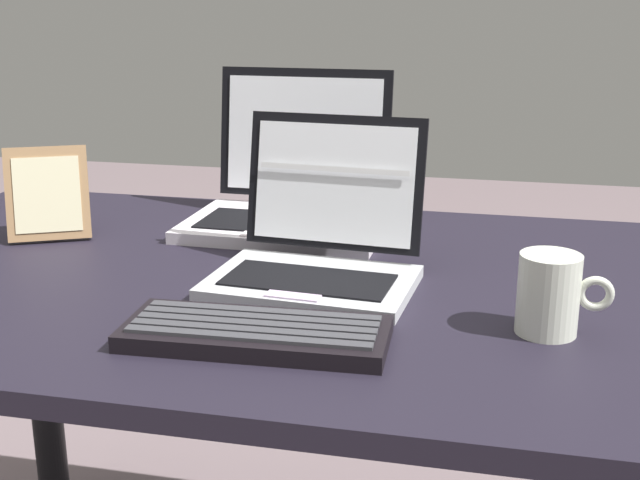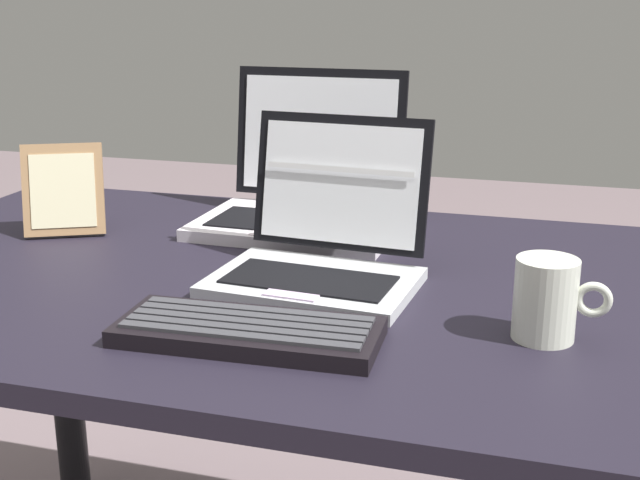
# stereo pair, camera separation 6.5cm
# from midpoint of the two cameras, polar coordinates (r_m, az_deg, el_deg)

# --- Properties ---
(desk) EXTENTS (1.54, 0.83, 0.72)m
(desk) POSITION_cam_midpoint_polar(r_m,az_deg,el_deg) (1.22, -0.61, -7.23)
(desk) COLOR black
(desk) RESTS_ON ground
(laptop_front) EXTENTS (0.29, 0.25, 0.22)m
(laptop_front) POSITION_cam_midpoint_polar(r_m,az_deg,el_deg) (1.16, -1.68, -0.69)
(laptop_front) COLOR #B4B7BB
(laptop_front) RESTS_ON desk
(laptop_rear) EXTENTS (0.34, 0.28, 0.26)m
(laptop_rear) POSITION_cam_midpoint_polar(r_m,az_deg,el_deg) (1.44, -3.31, 2.99)
(laptop_rear) COLOR silver
(laptop_rear) RESTS_ON desk
(external_keyboard) EXTENTS (0.32, 0.14, 0.03)m
(external_keyboard) POSITION_cam_midpoint_polar(r_m,az_deg,el_deg) (0.98, -6.36, -6.39)
(external_keyboard) COLOR black
(external_keyboard) RESTS_ON desk
(photo_frame) EXTENTS (0.14, 0.11, 0.15)m
(photo_frame) POSITION_cam_midpoint_polar(r_m,az_deg,el_deg) (1.44, -19.51, 2.97)
(photo_frame) COLOR #936D48
(photo_frame) RESTS_ON desk
(coffee_mug) EXTENTS (0.11, 0.07, 0.10)m
(coffee_mug) POSITION_cam_midpoint_polar(r_m,az_deg,el_deg) (1.01, 13.81, -3.67)
(coffee_mug) COLOR silver
(coffee_mug) RESTS_ON desk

